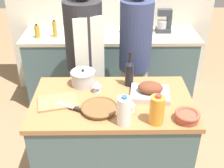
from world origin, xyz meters
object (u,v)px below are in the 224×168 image
Objects in this scene: knife_chef at (72,107)px; person_cook_guest at (135,56)px; wine_glass_left at (130,102)px; condiment_bottle_extra at (37,31)px; cutting_board at (58,102)px; stand_mixer at (164,23)px; condiment_bottle_tall at (55,29)px; wine_glass_right at (97,84)px; condiment_bottle_short at (124,26)px; wine_bottle_green at (129,72)px; person_cook_aproned at (85,57)px; roasting_pan at (150,91)px; mixing_bowl at (187,116)px; wicker_basket at (99,108)px; milk_jug at (124,111)px; juice_jug at (157,110)px; stock_pot at (83,78)px.

person_cook_guest is at bearing 57.95° from knife_chef.
wine_glass_left is 1.81m from condiment_bottle_extra.
stand_mixer is (1.09, 1.56, 0.11)m from cutting_board.
cutting_board is at bearing -72.03° from condiment_bottle_extra.
knife_chef is 0.13× the size of person_cook_guest.
stand_mixer is at bearing 6.85° from condiment_bottle_tall.
condiment_bottle_extra reaches higher than wine_glass_right.
condiment_bottle_short is 1.14× the size of condiment_bottle_extra.
person_cook_guest reaches higher than cutting_board.
person_cook_aproned reaches higher than wine_bottle_green.
wine_glass_right is (-0.43, 0.08, 0.03)m from roasting_pan.
mixing_bowl is 1.67× the size of wine_glass_left.
condiment_bottle_short is at bearing 73.70° from knife_chef.
wicker_basket is at bearing 177.40° from wine_glass_left.
milk_jug reaches higher than condiment_bottle_short.
mixing_bowl is (0.22, -0.32, -0.01)m from roasting_pan.
condiment_bottle_short is 0.11× the size of person_cook_guest.
milk_jug reaches higher than roasting_pan.
stand_mixer is at bearing 68.26° from wine_bottle_green.
stand_mixer reaches higher than mixing_bowl.
roasting_pan is at bearing 56.66° from milk_jug.
milk_jug reaches higher than cutting_board.
condiment_bottle_extra is at bearing 114.73° from person_cook_aproned.
condiment_bottle_extra is at bearing 132.34° from wine_bottle_green.
person_cook_aproned is at bearing 102.74° from wine_glass_right.
stand_mixer reaches higher than roasting_pan.
wine_glass_left is at bearing -91.45° from condiment_bottle_short.
cutting_board is at bearing -173.47° from roasting_pan.
person_cook_guest reaches higher than roasting_pan.
roasting_pan is 0.27m from wine_glass_left.
roasting_pan is 0.74m from cutting_board.
juice_jug reaches higher than wicker_basket.
condiment_bottle_extra is (-0.57, 1.48, 0.06)m from knife_chef.
stand_mixer reaches higher than stock_pot.
wine_glass_right is at bearing -119.40° from stand_mixer.
wine_glass_left is (-0.40, 0.12, 0.04)m from mixing_bowl.
wine_bottle_green is 0.58m from knife_chef.
stand_mixer reaches higher than wine_glass_right.
wine_glass_right is 0.62× the size of condiment_bottle_extra.
person_cook_aproned is (0.40, -0.61, -0.08)m from condiment_bottle_tall.
mixing_bowl is 1.81m from stand_mixer.
wine_bottle_green is 1.52m from condiment_bottle_extra.
roasting_pan is 0.42m from milk_jug.
mixing_bowl is (0.77, -0.51, -0.03)m from stock_pot.
cutting_board is 2.05× the size of condiment_bottle_extra.
person_cook_guest reaches higher than wine_glass_left.
wine_glass_left is at bearing -107.76° from stand_mixer.
milk_jug is at bearing -65.94° from condiment_bottle_tall.
stock_pot is 1.26× the size of condiment_bottle_extra.
condiment_bottle_tall is at bearing 120.35° from juice_jug.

